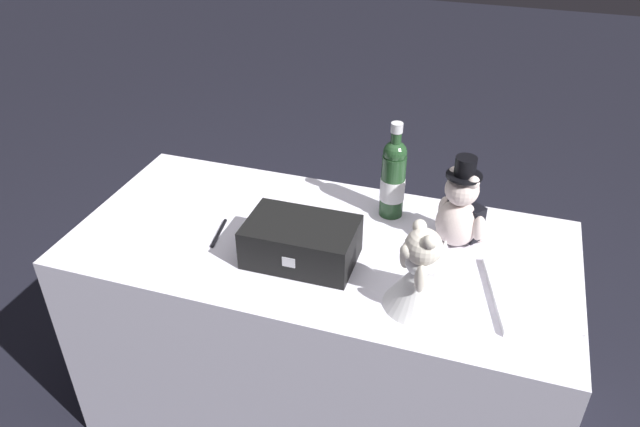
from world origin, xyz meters
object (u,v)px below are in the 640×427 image
teddy_bear_groom (461,212)px  champagne_bottle (393,177)px  guestbook (529,295)px  signing_pen (219,232)px  gift_case_black (301,242)px  teddy_bear_bride (426,272)px

teddy_bear_groom → champagne_bottle: (-0.22, 0.09, 0.02)m
guestbook → signing_pen: bearing=163.9°
signing_pen → gift_case_black: bearing=-8.5°
signing_pen → guestbook: 0.90m
champagne_bottle → guestbook: champagne_bottle is taller
champagne_bottle → guestbook: (0.43, -0.28, -0.12)m
signing_pen → gift_case_black: gift_case_black is taller
gift_case_black → champagne_bottle: bearing=58.4°
guestbook → gift_case_black: bearing=167.2°
champagne_bottle → teddy_bear_groom: bearing=-22.2°
teddy_bear_groom → guestbook: bearing=-42.4°
teddy_bear_groom → teddy_bear_bride: bearing=-99.2°
teddy_bear_groom → teddy_bear_bride: (-0.05, -0.30, -0.01)m
champagne_bottle → gift_case_black: (-0.19, -0.31, -0.07)m
champagne_bottle → signing_pen: 0.55m
signing_pen → gift_case_black: 0.29m
teddy_bear_bride → champagne_bottle: size_ratio=0.76×
teddy_bear_groom → gift_case_black: bearing=-151.8°
guestbook → teddy_bear_bride: bearing=-173.1°
teddy_bear_groom → guestbook: (0.21, -0.19, -0.10)m
teddy_bear_bride → teddy_bear_groom: bearing=80.8°
teddy_bear_bride → gift_case_black: bearing=167.5°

